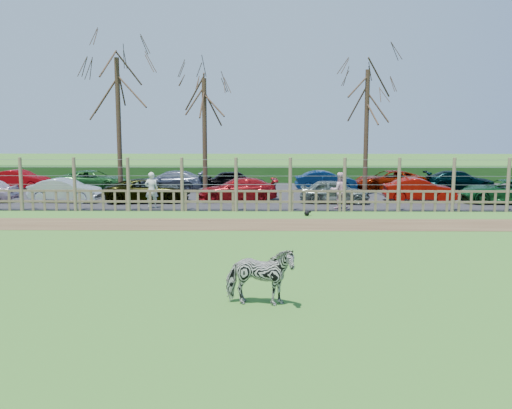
{
  "coord_description": "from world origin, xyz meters",
  "views": [
    {
      "loc": [
        1.3,
        -18.16,
        4.02
      ],
      "look_at": [
        1.0,
        2.5,
        1.1
      ],
      "focal_mm": 40.0,
      "sensor_mm": 36.0,
      "label": 1
    }
  ],
  "objects_px": {
    "car_8": "(94,180)",
    "car_11": "(326,181)",
    "car_4": "(335,191)",
    "car_7": "(20,180)",
    "car_10": "(236,180)",
    "tree_mid": "(204,109)",
    "car_3": "(238,190)",
    "car_2": "(148,190)",
    "car_12": "(388,180)",
    "tree_left": "(118,94)",
    "visitor_a": "(152,190)",
    "car_6": "(502,191)",
    "car_1": "(65,190)",
    "crow": "(307,213)",
    "tree_right": "(367,102)",
    "zebra": "(260,276)",
    "car_9": "(170,181)",
    "car_5": "(419,190)",
    "visitor_b": "(339,190)",
    "car_13": "(460,181)"
  },
  "relations": [
    {
      "from": "car_8",
      "to": "car_10",
      "type": "xyz_separation_m",
      "value": [
        8.64,
        0.06,
        0.0
      ]
    },
    {
      "from": "car_5",
      "to": "car_9",
      "type": "height_order",
      "value": "same"
    },
    {
      "from": "zebra",
      "to": "car_5",
      "type": "distance_m",
      "value": 18.95
    },
    {
      "from": "car_9",
      "to": "car_12",
      "type": "relative_size",
      "value": 0.96
    },
    {
      "from": "tree_mid",
      "to": "car_6",
      "type": "xyz_separation_m",
      "value": [
        15.41,
        -2.76,
        -4.23
      ]
    },
    {
      "from": "car_2",
      "to": "car_7",
      "type": "xyz_separation_m",
      "value": [
        -8.95,
        5.43,
        0.0
      ]
    },
    {
      "from": "car_1",
      "to": "car_9",
      "type": "bearing_deg",
      "value": -37.74
    },
    {
      "from": "tree_mid",
      "to": "car_8",
      "type": "height_order",
      "value": "tree_mid"
    },
    {
      "from": "zebra",
      "to": "car_2",
      "type": "relative_size",
      "value": 0.36
    },
    {
      "from": "car_4",
      "to": "tree_mid",
      "type": "bearing_deg",
      "value": 73.18
    },
    {
      "from": "car_2",
      "to": "car_12",
      "type": "bearing_deg",
      "value": -74.05
    },
    {
      "from": "car_4",
      "to": "car_7",
      "type": "distance_m",
      "value": 19.37
    },
    {
      "from": "visitor_a",
      "to": "car_9",
      "type": "distance_m",
      "value": 7.12
    },
    {
      "from": "car_3",
      "to": "car_5",
      "type": "distance_m",
      "value": 9.42
    },
    {
      "from": "car_10",
      "to": "car_11",
      "type": "xyz_separation_m",
      "value": [
        5.41,
        -0.27,
        0.0
      ]
    },
    {
      "from": "car_2",
      "to": "tree_left",
      "type": "bearing_deg",
      "value": 41.84
    },
    {
      "from": "car_3",
      "to": "car_8",
      "type": "distance_m",
      "value": 10.18
    },
    {
      "from": "visitor_b",
      "to": "car_4",
      "type": "relative_size",
      "value": 0.49
    },
    {
      "from": "visitor_a",
      "to": "car_4",
      "type": "height_order",
      "value": "visitor_a"
    },
    {
      "from": "visitor_a",
      "to": "car_10",
      "type": "height_order",
      "value": "visitor_a"
    },
    {
      "from": "tree_left",
      "to": "tree_mid",
      "type": "height_order",
      "value": "tree_left"
    },
    {
      "from": "zebra",
      "to": "visitor_a",
      "type": "bearing_deg",
      "value": 25.37
    },
    {
      "from": "zebra",
      "to": "crow",
      "type": "distance_m",
      "value": 12.75
    },
    {
      "from": "car_5",
      "to": "car_4",
      "type": "bearing_deg",
      "value": 100.8
    },
    {
      "from": "car_3",
      "to": "car_8",
      "type": "xyz_separation_m",
      "value": [
        -8.98,
        4.79,
        0.0
      ]
    },
    {
      "from": "tree_left",
      "to": "car_8",
      "type": "height_order",
      "value": "tree_left"
    },
    {
      "from": "car_6",
      "to": "car_7",
      "type": "relative_size",
      "value": 1.19
    },
    {
      "from": "car_2",
      "to": "car_4",
      "type": "distance_m",
      "value": 9.58
    },
    {
      "from": "car_2",
      "to": "car_12",
      "type": "relative_size",
      "value": 1.0
    },
    {
      "from": "car_2",
      "to": "car_6",
      "type": "relative_size",
      "value": 1.0
    },
    {
      "from": "visitor_b",
      "to": "car_9",
      "type": "bearing_deg",
      "value": -45.9
    },
    {
      "from": "zebra",
      "to": "car_4",
      "type": "xyz_separation_m",
      "value": [
        3.69,
        16.47,
        -0.02
      ]
    },
    {
      "from": "visitor_a",
      "to": "car_12",
      "type": "bearing_deg",
      "value": -152.73
    },
    {
      "from": "crow",
      "to": "car_11",
      "type": "height_order",
      "value": "car_11"
    },
    {
      "from": "car_13",
      "to": "car_5",
      "type": "bearing_deg",
      "value": 147.65
    },
    {
      "from": "tree_right",
      "to": "car_11",
      "type": "relative_size",
      "value": 2.02
    },
    {
      "from": "tree_mid",
      "to": "car_3",
      "type": "xyz_separation_m",
      "value": [
        1.92,
        -2.18,
        -4.23
      ]
    },
    {
      "from": "car_1",
      "to": "car_2",
      "type": "distance_m",
      "value": 4.27
    },
    {
      "from": "car_11",
      "to": "tree_right",
      "type": "bearing_deg",
      "value": -134.93
    },
    {
      "from": "crow",
      "to": "car_2",
      "type": "xyz_separation_m",
      "value": [
        -7.88,
        4.13,
        0.52
      ]
    },
    {
      "from": "car_8",
      "to": "tree_left",
      "type": "bearing_deg",
      "value": -140.54
    },
    {
      "from": "tree_right",
      "to": "crow",
      "type": "distance_m",
      "value": 9.67
    },
    {
      "from": "car_8",
      "to": "car_11",
      "type": "distance_m",
      "value": 14.05
    },
    {
      "from": "car_3",
      "to": "car_10",
      "type": "xyz_separation_m",
      "value": [
        -0.35,
        4.84,
        0.0
      ]
    },
    {
      "from": "tree_mid",
      "to": "car_13",
      "type": "bearing_deg",
      "value": 9.6
    },
    {
      "from": "car_4",
      "to": "car_7",
      "type": "relative_size",
      "value": 0.97
    },
    {
      "from": "tree_right",
      "to": "car_2",
      "type": "distance_m",
      "value": 12.94
    },
    {
      "from": "visitor_a",
      "to": "car_6",
      "type": "distance_m",
      "value": 17.6
    },
    {
      "from": "crow",
      "to": "tree_right",
      "type": "bearing_deg",
      "value": 62.39
    },
    {
      "from": "tree_right",
      "to": "car_7",
      "type": "xyz_separation_m",
      "value": [
        -20.63,
        2.3,
        -4.6
      ]
    }
  ]
}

